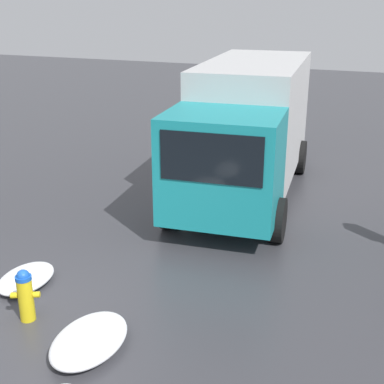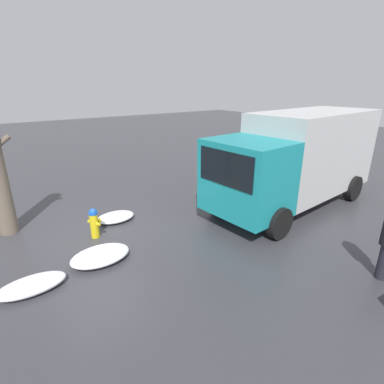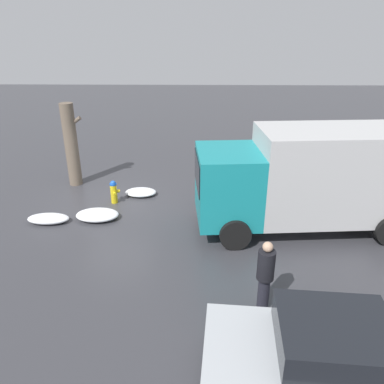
{
  "view_description": "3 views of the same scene",
  "coord_description": "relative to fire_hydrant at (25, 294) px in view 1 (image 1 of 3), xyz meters",
  "views": [
    {
      "loc": [
        -5.62,
        -4.79,
        4.68
      ],
      "look_at": [
        2.85,
        -1.6,
        1.29
      ],
      "focal_mm": 50.0,
      "sensor_mm": 36.0,
      "label": 1
    },
    {
      "loc": [
        -2.09,
        -7.55,
        4.01
      ],
      "look_at": [
        2.5,
        -1.08,
        1.12
      ],
      "focal_mm": 28.0,
      "sensor_mm": 36.0,
      "label": 2
    },
    {
      "loc": [
        3.03,
        -12.12,
        5.8
      ],
      "look_at": [
        2.82,
        -1.58,
        1.14
      ],
      "focal_mm": 35.0,
      "sensor_mm": 36.0,
      "label": 3
    }
  ],
  "objects": [
    {
      "name": "snow_pile_by_hydrant",
      "position": [
        0.85,
        0.67,
        -0.32
      ],
      "size": [
        1.15,
        0.79,
        0.24
      ],
      "color": "white",
      "rests_on": "ground_plane"
    },
    {
      "name": "fire_hydrant",
      "position": [
        0.0,
        0.0,
        0.0
      ],
      "size": [
        0.35,
        0.43,
        0.85
      ],
      "rotation": [
        0.0,
        0.0,
        0.42
      ],
      "color": "yellow",
      "rests_on": "ground_plane"
    },
    {
      "name": "ground_plane",
      "position": [
        -0.0,
        -0.0,
        -0.44
      ],
      "size": [
        60.0,
        60.0,
        0.0
      ],
      "primitive_type": "plane",
      "color": "#38383D"
    },
    {
      "name": "snow_pile_by_tree",
      "position": [
        -0.3,
        -1.26,
        -0.29
      ],
      "size": [
        1.4,
        0.94,
        0.29
      ],
      "color": "white",
      "rests_on": "ground_plane"
    },
    {
      "name": "delivery_truck",
      "position": [
        6.48,
        -1.64,
        1.26
      ],
      "size": [
        6.87,
        2.93,
        3.14
      ],
      "rotation": [
        0.0,
        0.0,
        1.65
      ],
      "color": "teal",
      "rests_on": "ground_plane"
    }
  ]
}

